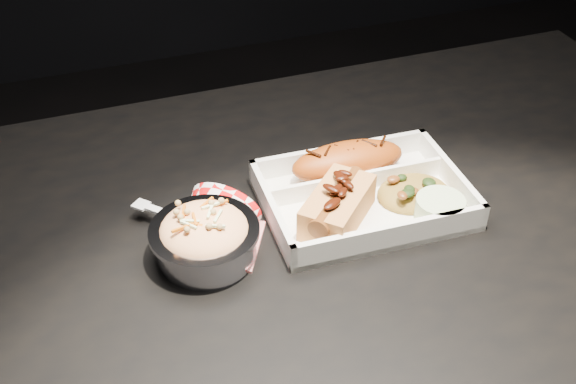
% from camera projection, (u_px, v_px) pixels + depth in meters
% --- Properties ---
extents(dining_table, '(1.20, 0.80, 0.75)m').
position_uv_depth(dining_table, '(341.00, 290.00, 0.93)').
color(dining_table, black).
rests_on(dining_table, ground).
extents(food_tray, '(0.26, 0.19, 0.04)m').
position_uv_depth(food_tray, '(363.00, 199.00, 0.91)').
color(food_tray, white).
rests_on(food_tray, dining_table).
extents(fried_pastry, '(0.16, 0.07, 0.05)m').
position_uv_depth(fried_pastry, '(348.00, 161.00, 0.94)').
color(fried_pastry, '#9F420F').
rests_on(fried_pastry, food_tray).
extents(hotdog, '(0.12, 0.12, 0.06)m').
position_uv_depth(hotdog, '(338.00, 204.00, 0.87)').
color(hotdog, '#CA8445').
rests_on(hotdog, food_tray).
extents(fried_rice_mound, '(0.10, 0.08, 0.03)m').
position_uv_depth(fried_rice_mound, '(414.00, 187.00, 0.91)').
color(fried_rice_mound, olive).
rests_on(fried_rice_mound, food_tray).
extents(cupcake_liner, '(0.06, 0.06, 0.03)m').
position_uv_depth(cupcake_liner, '(440.00, 209.00, 0.88)').
color(cupcake_liner, beige).
rests_on(cupcake_liner, food_tray).
extents(foil_coleslaw_cup, '(0.13, 0.13, 0.07)m').
position_uv_depth(foil_coleslaw_cup, '(205.00, 236.00, 0.82)').
color(foil_coleslaw_cup, silver).
rests_on(foil_coleslaw_cup, dining_table).
extents(napkin_fork, '(0.15, 0.15, 0.10)m').
position_uv_depth(napkin_fork, '(203.00, 229.00, 0.86)').
color(napkin_fork, red).
rests_on(napkin_fork, dining_table).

